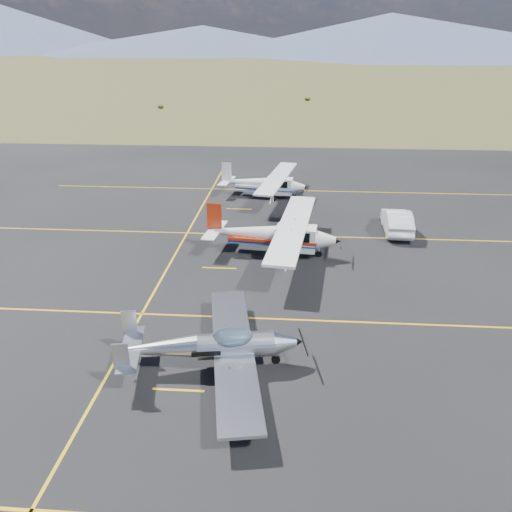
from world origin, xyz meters
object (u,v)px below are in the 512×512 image
(aircraft_low_wing, at_px, (215,346))
(aircraft_plain, at_px, (265,183))
(sedan, at_px, (397,221))
(aircraft_cessna, at_px, (273,233))

(aircraft_low_wing, xyz_separation_m, aircraft_plain, (0.58, 23.93, 0.19))
(aircraft_plain, height_order, sedan, aircraft_plain)
(aircraft_low_wing, distance_m, sedan, 19.16)
(aircraft_cessna, bearing_deg, aircraft_plain, 102.49)
(aircraft_plain, bearing_deg, aircraft_cessna, -74.70)
(sedan, bearing_deg, aircraft_plain, -36.08)
(aircraft_low_wing, distance_m, aircraft_plain, 23.93)
(aircraft_low_wing, height_order, aircraft_cessna, aircraft_cessna)
(aircraft_low_wing, relative_size, aircraft_cessna, 0.82)
(aircraft_cessna, distance_m, sedan, 9.43)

